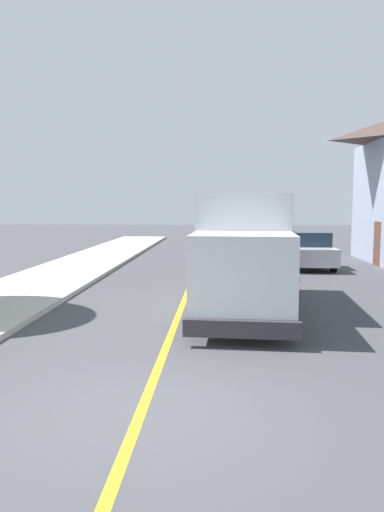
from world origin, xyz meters
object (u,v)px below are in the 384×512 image
(parked_car_mid, at_px, (238,243))
(parked_van_across, at_px, (310,251))
(box_truck, at_px, (244,246))
(parked_car_furthest, at_px, (233,230))
(parked_car_far, at_px, (240,236))
(parked_car_near, at_px, (251,257))

(parked_car_mid, bearing_deg, parked_van_across, -51.04)
(parked_van_across, bearing_deg, parked_car_mid, 128.96)
(box_truck, xyz_separation_m, parked_car_mid, (0.28, 12.85, -0.97))
(parked_car_mid, height_order, parked_car_furthest, same)
(parked_car_far, bearing_deg, parked_car_near, -90.15)
(parked_car_furthest, relative_size, parked_van_across, 1.00)
(box_truck, distance_m, parked_van_across, 9.62)
(parked_car_mid, relative_size, parked_car_furthest, 1.02)
(parked_car_mid, relative_size, parked_car_far, 1.00)
(parked_car_near, distance_m, parked_van_across, 4.17)
(box_truck, height_order, parked_car_near, box_truck)
(parked_car_mid, distance_m, parked_van_across, 5.05)
(parked_car_furthest, distance_m, parked_van_across, 17.11)
(parked_car_far, bearing_deg, parked_car_furthest, 92.50)
(parked_car_near, relative_size, parked_car_furthest, 1.01)
(parked_car_mid, bearing_deg, parked_car_furthest, 89.98)
(parked_car_far, xyz_separation_m, parked_car_furthest, (-0.31, 7.10, 0.00))
(box_truck, relative_size, parked_car_near, 1.63)
(parked_car_mid, height_order, parked_car_far, same)
(box_truck, distance_m, parked_car_far, 18.67)
(parked_car_mid, distance_m, parked_car_far, 5.79)
(parked_car_near, distance_m, parked_car_mid, 6.93)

